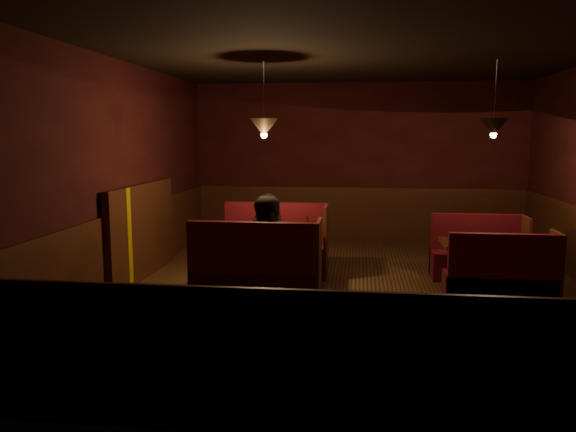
# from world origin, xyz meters

# --- Properties ---
(room) EXTENTS (6.02, 7.02, 2.92)m
(room) POSITION_xyz_m (-0.28, 0.04, 1.05)
(room) COLOR #381F0E
(room) RESTS_ON ground
(main_table) EXTENTS (1.34, 0.82, 0.94)m
(main_table) POSITION_xyz_m (-1.14, 0.04, 0.56)
(main_table) COLOR #62280F
(main_table) RESTS_ON ground
(main_bench_far) EXTENTS (1.48, 0.53, 1.01)m
(main_bench_far) POSITION_xyz_m (-1.13, 0.81, 0.32)
(main_bench_far) COLOR #340309
(main_bench_far) RESTS_ON ground
(main_bench_near) EXTENTS (1.48, 0.53, 1.01)m
(main_bench_near) POSITION_xyz_m (-1.13, -0.72, 0.32)
(main_bench_near) COLOR #340309
(main_bench_near) RESTS_ON ground
(second_table) EXTENTS (1.12, 0.71, 0.63)m
(second_table) POSITION_xyz_m (1.63, 0.25, 0.47)
(second_table) COLOR #62280F
(second_table) RESTS_ON ground
(second_bench_far) EXTENTS (1.23, 0.46, 0.88)m
(second_bench_far) POSITION_xyz_m (1.66, 0.92, 0.28)
(second_bench_far) COLOR #340309
(second_bench_far) RESTS_ON ground
(second_bench_near) EXTENTS (1.23, 0.46, 0.88)m
(second_bench_near) POSITION_xyz_m (1.66, -0.41, 0.28)
(second_bench_near) COLOR #340309
(second_bench_near) RESTS_ON ground
(diner_a) EXTENTS (0.57, 0.39, 1.52)m
(diner_a) POSITION_xyz_m (-1.23, 0.71, 0.76)
(diner_a) COLOR black
(diner_a) RESTS_ON ground
(diner_b) EXTENTS (0.90, 0.78, 1.61)m
(diner_b) POSITION_xyz_m (-0.99, -0.52, 0.80)
(diner_b) COLOR black
(diner_b) RESTS_ON ground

